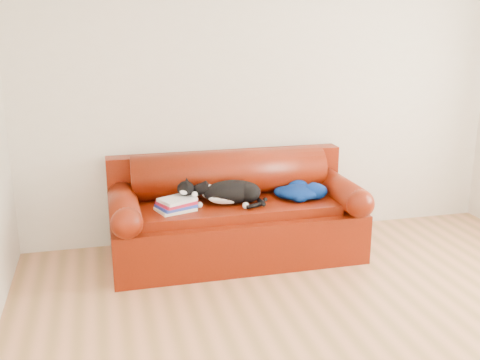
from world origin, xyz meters
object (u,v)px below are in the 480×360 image
at_px(sofa_base, 236,230).
at_px(cat, 230,193).
at_px(book_stack, 176,204).
at_px(blanket, 300,191).

distance_m(sofa_base, cat, 0.36).
relative_size(book_stack, blanket, 0.75).
height_order(cat, blanket, cat).
height_order(book_stack, cat, cat).
bearing_deg(blanket, book_stack, -176.31).
height_order(sofa_base, cat, cat).
distance_m(cat, blanket, 0.62).
relative_size(book_stack, cat, 0.53).
bearing_deg(cat, blanket, 23.18).
relative_size(sofa_base, blanket, 4.58).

